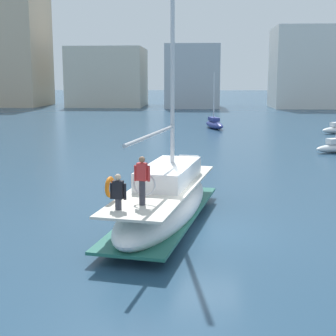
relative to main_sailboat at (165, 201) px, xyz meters
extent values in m
plane|color=navy|center=(1.55, -0.94, -0.90)|extent=(400.00, 400.00, 0.00)
ellipsoid|color=white|center=(-0.01, -0.07, -0.20)|extent=(4.14, 9.88, 1.40)
cube|color=#236656|center=(-0.01, -0.07, -0.51)|extent=(4.13, 9.69, 0.10)
cube|color=beige|center=(-0.01, -0.07, 0.54)|extent=(3.86, 9.37, 0.08)
cube|color=white|center=(0.12, 0.63, 0.93)|extent=(2.45, 4.56, 0.70)
cylinder|color=silver|center=(0.21, 1.11, 5.64)|extent=(0.16, 0.16, 10.12)
cylinder|color=#B7B7BC|center=(-0.32, -1.72, 2.70)|extent=(1.19, 5.68, 0.12)
cylinder|color=silver|center=(0.81, 4.27, 1.05)|extent=(0.90, 0.23, 0.06)
torus|color=orange|center=(-1.66, -2.45, 1.05)|extent=(0.27, 0.71, 0.70)
cylinder|color=#33333D|center=(-0.55, -2.90, 0.98)|extent=(0.20, 0.20, 0.80)
cube|color=red|center=(-0.55, -2.90, 1.66)|extent=(0.35, 0.26, 0.56)
sphere|color=#9E7051|center=(-0.55, -2.90, 2.05)|extent=(0.20, 0.20, 0.20)
cylinder|color=red|center=(-0.76, -2.86, 1.61)|extent=(0.09, 0.09, 0.50)
cylinder|color=red|center=(-0.33, -2.94, 1.61)|extent=(0.09, 0.09, 0.50)
cylinder|color=#33333D|center=(-1.22, -3.51, 0.76)|extent=(0.20, 0.20, 0.35)
cube|color=black|center=(-1.22, -3.51, 1.21)|extent=(0.35, 0.26, 0.56)
sphere|color=beige|center=(-1.22, -3.51, 1.60)|extent=(0.20, 0.20, 0.20)
cylinder|color=black|center=(-1.44, -3.47, 1.16)|extent=(0.09, 0.09, 0.50)
cylinder|color=black|center=(-1.00, -3.55, 1.16)|extent=(0.09, 0.09, 0.50)
torus|color=silver|center=(-0.50, -2.67, 1.20)|extent=(0.76, 0.20, 0.76)
ellipsoid|color=navy|center=(3.04, 35.74, -0.50)|extent=(2.44, 5.09, 0.80)
cube|color=navy|center=(2.98, 35.98, 0.10)|extent=(1.26, 2.11, 0.40)
cylinder|color=silver|center=(2.94, 36.09, 2.53)|extent=(0.13, 0.13, 5.26)
cube|color=#C6AD8E|center=(-35.25, 77.31, 10.07)|extent=(13.35, 14.05, 21.93)
cube|color=beige|center=(-16.09, 77.84, 4.62)|extent=(13.91, 14.01, 11.03)
cube|color=#B2B7BC|center=(0.17, 75.57, 4.75)|extent=(9.74, 12.85, 11.30)
cube|color=silver|center=(21.90, 74.87, 6.31)|extent=(14.17, 11.28, 14.41)
camera|label=1|loc=(1.18, -18.12, 4.59)|focal=52.79mm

